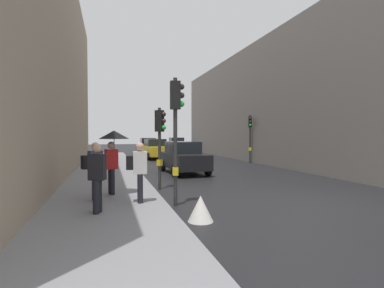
# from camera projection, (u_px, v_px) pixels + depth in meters

# --- Properties ---
(ground_plane) EXTENTS (120.00, 120.00, 0.00)m
(ground_plane) POSITION_uv_depth(u_px,v_px,m) (304.00, 200.00, 9.91)
(ground_plane) COLOR black
(sidewalk_kerb) EXTENTS (3.45, 40.00, 0.16)m
(sidewalk_kerb) POSITION_uv_depth(u_px,v_px,m) (107.00, 179.00, 14.00)
(sidewalk_kerb) COLOR gray
(sidewalk_kerb) RESTS_ON ground
(building_facade_right) EXTENTS (12.00, 32.99, 9.17)m
(building_facade_right) POSITION_uv_depth(u_px,v_px,m) (310.00, 106.00, 25.86)
(building_facade_right) COLOR slate
(building_facade_right) RESTS_ON ground
(traffic_light_mid_street) EXTENTS (0.32, 0.45, 3.64)m
(traffic_light_mid_street) POSITION_uv_depth(u_px,v_px,m) (250.00, 130.00, 22.97)
(traffic_light_mid_street) COLOR #2D2D2D
(traffic_light_mid_street) RESTS_ON ground
(traffic_light_near_left) EXTENTS (0.44, 0.27, 3.87)m
(traffic_light_near_left) POSITION_uv_depth(u_px,v_px,m) (176.00, 118.00, 9.10)
(traffic_light_near_left) COLOR #2D2D2D
(traffic_light_near_left) RESTS_ON ground
(traffic_light_near_right) EXTENTS (0.43, 0.39, 3.22)m
(traffic_light_near_right) POSITION_uv_depth(u_px,v_px,m) (160.00, 133.00, 11.89)
(traffic_light_near_right) COLOR #2D2D2D
(traffic_light_near_right) RESTS_ON ground
(car_dark_suv) EXTENTS (2.20, 4.29, 1.76)m
(car_dark_suv) POSITION_uv_depth(u_px,v_px,m) (184.00, 157.00, 16.87)
(car_dark_suv) COLOR black
(car_dark_suv) RESTS_ON ground
(car_red_sedan) EXTENTS (2.03, 4.21, 1.76)m
(car_red_sedan) POSITION_uv_depth(u_px,v_px,m) (148.00, 146.00, 34.51)
(car_red_sedan) COLOR red
(car_red_sedan) RESTS_ON ground
(car_silver_hatchback) EXTENTS (2.06, 4.22, 1.76)m
(car_silver_hatchback) POSITION_uv_depth(u_px,v_px,m) (176.00, 144.00, 39.09)
(car_silver_hatchback) COLOR #BCBCC1
(car_silver_hatchback) RESTS_ON ground
(car_yellow_taxi) EXTENTS (2.24, 4.31, 1.76)m
(car_yellow_taxi) POSITION_uv_depth(u_px,v_px,m) (156.00, 149.00, 26.78)
(car_yellow_taxi) COLOR yellow
(car_yellow_taxi) RESTS_ON ground
(pedestrian_with_umbrella) EXTENTS (1.00, 1.00, 2.14)m
(pedestrian_with_umbrella) POSITION_uv_depth(u_px,v_px,m) (113.00, 144.00, 10.11)
(pedestrian_with_umbrella) COLOR black
(pedestrian_with_umbrella) RESTS_ON sidewalk_kerb
(pedestrian_with_grey_backpack) EXTENTS (0.66, 0.47, 1.77)m
(pedestrian_with_grey_backpack) POSITION_uv_depth(u_px,v_px,m) (94.00, 168.00, 9.12)
(pedestrian_with_grey_backpack) COLOR black
(pedestrian_with_grey_backpack) RESTS_ON sidewalk_kerb
(pedestrian_with_black_backpack) EXTENTS (0.62, 0.36, 1.77)m
(pedestrian_with_black_backpack) POSITION_uv_depth(u_px,v_px,m) (138.00, 169.00, 8.89)
(pedestrian_with_black_backpack) COLOR black
(pedestrian_with_black_backpack) RESTS_ON sidewalk_kerb
(pedestrian_in_dark_coat) EXTENTS (0.46, 0.38, 1.77)m
(pedestrian_in_dark_coat) POSITION_uv_depth(u_px,v_px,m) (97.00, 175.00, 7.70)
(pedestrian_in_dark_coat) COLOR black
(pedestrian_in_dark_coat) RESTS_ON sidewalk_kerb
(warning_sign_triangle) EXTENTS (0.64, 0.64, 0.65)m
(warning_sign_triangle) POSITION_uv_depth(u_px,v_px,m) (201.00, 209.00, 7.51)
(warning_sign_triangle) COLOR silver
(warning_sign_triangle) RESTS_ON ground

